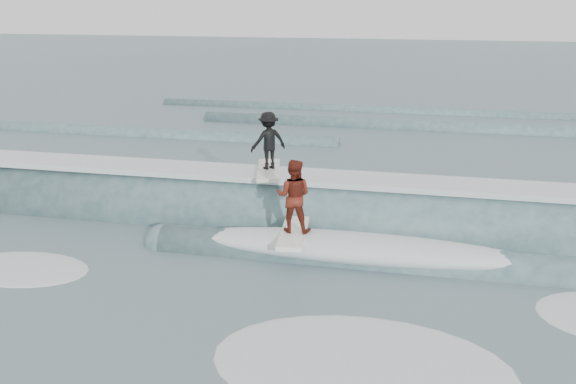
# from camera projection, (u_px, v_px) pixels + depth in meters

# --- Properties ---
(ground) EXTENTS (160.00, 160.00, 0.00)m
(ground) POSITION_uv_depth(u_px,v_px,m) (239.00, 311.00, 11.87)
(ground) COLOR #3F535D
(ground) RESTS_ON ground
(breaking_wave) EXTENTS (22.09, 4.00, 2.43)m
(breaking_wave) POSITION_uv_depth(u_px,v_px,m) (302.00, 224.00, 16.27)
(breaking_wave) COLOR #345458
(breaking_wave) RESTS_ON ground
(surfer_black) EXTENTS (1.06, 2.07, 1.54)m
(surfer_black) POSITION_uv_depth(u_px,v_px,m) (268.00, 144.00, 16.12)
(surfer_black) COLOR silver
(surfer_black) RESTS_ON ground
(surfer_red) EXTENTS (0.80, 2.05, 1.73)m
(surfer_red) POSITION_uv_depth(u_px,v_px,m) (293.00, 200.00, 14.03)
(surfer_red) COLOR white
(surfer_red) RESTS_ON ground
(whitewater) EXTENTS (14.59, 5.22, 0.10)m
(whitewater) POSITION_uv_depth(u_px,v_px,m) (361.00, 338.00, 10.91)
(whitewater) COLOR silver
(whitewater) RESTS_ON ground
(far_swells) EXTENTS (37.13, 8.65, 0.80)m
(far_swells) POSITION_uv_depth(u_px,v_px,m) (312.00, 126.00, 28.75)
(far_swells) COLOR #345458
(far_swells) RESTS_ON ground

